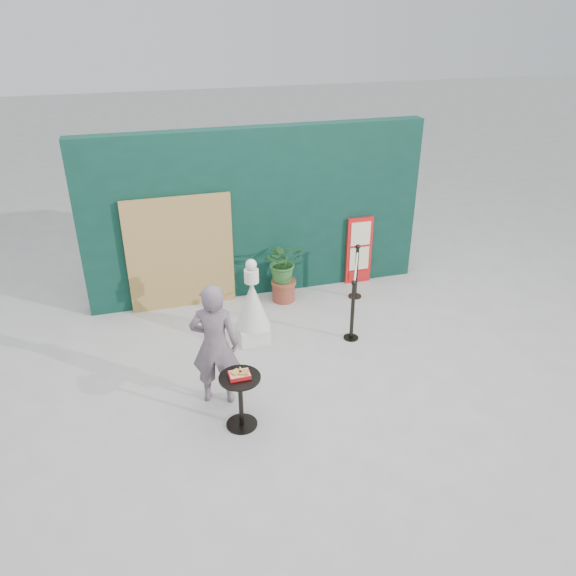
# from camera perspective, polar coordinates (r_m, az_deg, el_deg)

# --- Properties ---
(ground) EXTENTS (60.00, 60.00, 0.00)m
(ground) POSITION_cam_1_polar(r_m,az_deg,el_deg) (7.96, 2.45, -10.25)
(ground) COLOR #ADAAA5
(ground) RESTS_ON ground
(back_wall) EXTENTS (6.00, 0.30, 3.00)m
(back_wall) POSITION_cam_1_polar(r_m,az_deg,el_deg) (9.93, -3.17, 7.53)
(back_wall) COLOR black
(back_wall) RESTS_ON ground
(bamboo_fence) EXTENTS (1.80, 0.08, 2.00)m
(bamboo_fence) POSITION_cam_1_polar(r_m,az_deg,el_deg) (9.72, -10.87, 3.45)
(bamboo_fence) COLOR tan
(bamboo_fence) RESTS_ON ground
(woman) EXTENTS (0.73, 0.59, 1.74)m
(woman) POSITION_cam_1_polar(r_m,az_deg,el_deg) (7.35, -7.45, -5.74)
(woman) COLOR slate
(woman) RESTS_ON ground
(menu_board) EXTENTS (0.50, 0.07, 1.30)m
(menu_board) POSITION_cam_1_polar(r_m,az_deg,el_deg) (10.63, 7.23, 3.79)
(menu_board) COLOR red
(menu_board) RESTS_ON ground
(statue) EXTENTS (0.55, 0.55, 1.41)m
(statue) POSITION_cam_1_polar(r_m,az_deg,el_deg) (8.74, -3.63, -2.06)
(statue) COLOR white
(statue) RESTS_ON ground
(cafe_table) EXTENTS (0.52, 0.52, 0.75)m
(cafe_table) POSITION_cam_1_polar(r_m,az_deg,el_deg) (7.10, -4.86, -10.61)
(cafe_table) COLOR black
(cafe_table) RESTS_ON ground
(food_basket) EXTENTS (0.26, 0.19, 0.11)m
(food_basket) POSITION_cam_1_polar(r_m,az_deg,el_deg) (6.93, -4.94, -8.71)
(food_basket) COLOR red
(food_basket) RESTS_ON cafe_table
(planter) EXTENTS (0.67, 0.58, 1.13)m
(planter) POSITION_cam_1_polar(r_m,az_deg,el_deg) (9.87, -0.46, 2.15)
(planter) COLOR brown
(planter) RESTS_ON ground
(stanchion_barrier) EXTENTS (0.84, 1.54, 1.03)m
(stanchion_barrier) POSITION_cam_1_polar(r_m,az_deg,el_deg) (9.48, 6.77, -0.25)
(stanchion_barrier) COLOR black
(stanchion_barrier) RESTS_ON ground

